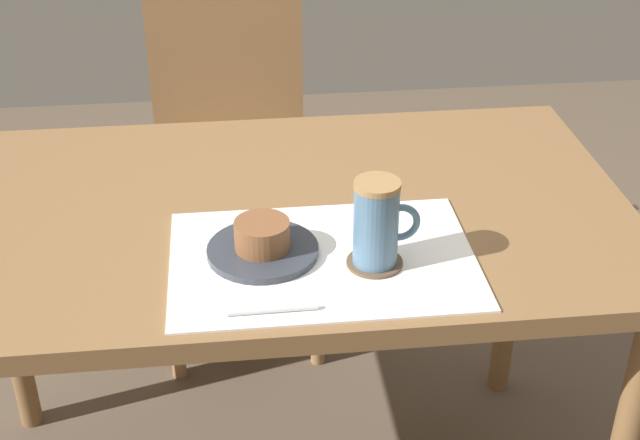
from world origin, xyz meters
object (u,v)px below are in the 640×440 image
object	(u,v)px
dining_table	(272,246)
pastry_plate	(263,250)
wooden_chair	(233,153)
pastry	(262,235)
coffee_mug	(377,222)

from	to	relation	value
dining_table	pastry_plate	xyz separation A→B (m)	(-0.02, -0.15, 0.09)
wooden_chair	pastry	size ratio (longest dim) A/B	10.13
dining_table	pastry	world-z (taller)	pastry
dining_table	pastry	xyz separation A→B (m)	(-0.02, -0.15, 0.12)
coffee_mug	dining_table	bearing A→B (deg)	126.65
dining_table	wooden_chair	distance (m)	0.71
dining_table	pastry_plate	size ratio (longest dim) A/B	7.08
dining_table	pastry_plate	bearing A→B (deg)	-97.87
pastry	coffee_mug	xyz separation A→B (m)	(0.17, -0.05, 0.04)
pastry	wooden_chair	bearing A→B (deg)	92.34
dining_table	wooden_chair	xyz separation A→B (m)	(-0.06, 0.69, -0.16)
wooden_chair	coffee_mug	bearing A→B (deg)	100.69
pastry_plate	coffee_mug	distance (m)	0.19
pastry	pastry_plate	bearing A→B (deg)	0.00
wooden_chair	coffee_mug	size ratio (longest dim) A/B	6.36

